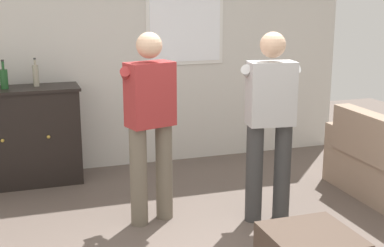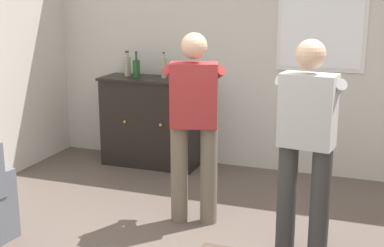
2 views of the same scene
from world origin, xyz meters
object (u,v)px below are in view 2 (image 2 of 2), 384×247
bottle_liquor_amber (164,68)px  sideboard_cabinet (151,122)px  bottle_spirits_clear (136,68)px  person_standing_right (307,139)px  person_standing_left (194,120)px  bottle_wine_green (127,66)px

bottle_liquor_amber → sideboard_cabinet: bearing=-159.6°
bottle_spirits_clear → person_standing_right: (2.19, -1.63, -0.21)m
sideboard_cabinet → bottle_liquor_amber: bottle_liquor_amber is taller
bottle_spirits_clear → person_standing_left: bearing=-48.5°
bottle_spirits_clear → person_standing_left: (1.19, -1.34, -0.21)m
sideboard_cabinet → bottle_wine_green: (-0.31, 0.05, 0.64)m
bottle_wine_green → person_standing_left: bearing=-46.4°
sideboard_cabinet → bottle_liquor_amber: 0.66m
bottle_wine_green → person_standing_left: (1.34, -1.41, -0.22)m
bottle_liquor_amber → person_standing_left: size_ratio=0.18×
bottle_liquor_amber → bottle_spirits_clear: bearing=-168.3°
bottle_liquor_amber → person_standing_right: person_standing_right is taller
sideboard_cabinet → bottle_wine_green: 0.71m
person_standing_right → bottle_spirits_clear: bearing=143.3°
bottle_wine_green → bottle_spirits_clear: 0.16m
bottle_spirits_clear → person_standing_left: size_ratio=0.18×
bottle_wine_green → bottle_liquor_amber: 0.46m
bottle_liquor_amber → person_standing_left: bearing=-58.2°
person_standing_left → person_standing_right: 1.04m
bottle_spirits_clear → person_standing_left: person_standing_left is taller
sideboard_cabinet → bottle_spirits_clear: bearing=-176.7°
person_standing_left → bottle_wine_green: bearing=133.6°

